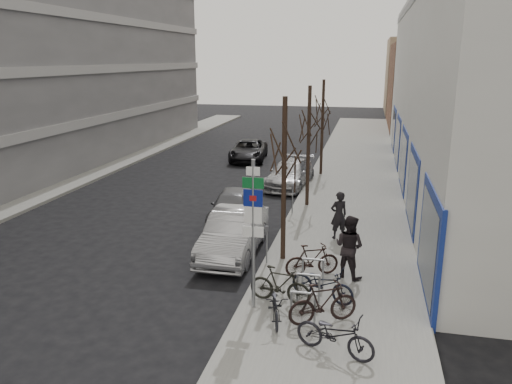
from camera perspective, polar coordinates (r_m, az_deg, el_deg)
The scene contains 25 objects.
ground at distance 14.55m, azimuth -9.76°, elevation -12.31°, with size 120.00×120.00×0.00m, color black.
sidewalk_east at distance 22.85m, azimuth 10.56°, elevation -1.90°, with size 5.00×70.00×0.15m, color slate.
sidewalk_west at distance 27.98m, azimuth -23.01°, elevation 0.26°, with size 3.00×70.00×0.15m, color slate.
brick_building_far at distance 52.54m, azimuth 21.73°, elevation 11.13°, with size 12.00×14.00×8.00m, color brown.
tan_building_far at distance 67.43m, azimuth 20.32°, elevation 12.32°, with size 13.00×12.00×9.00m, color #937A5B.
highway_sign_pole at distance 12.88m, azimuth -0.32°, elevation -3.87°, with size 0.55×0.10×4.20m.
bike_rack at distance 13.90m, azimuth 6.00°, elevation -10.49°, with size 0.66×2.26×0.83m.
tree_near at distance 15.80m, azimuth 3.28°, elevation 5.80°, with size 1.80×1.80×5.50m.
tree_mid at distance 22.17m, azimuth 6.10°, elevation 8.41°, with size 1.80×1.80×5.50m.
tree_far at distance 28.61m, azimuth 7.67°, elevation 9.84°, with size 1.80×1.80×5.50m.
meter_front at distance 16.22m, azimuth 1.24°, elevation -5.59°, with size 0.10×0.08×1.27m.
meter_mid at distance 21.38m, azimuth 4.19°, elevation -0.51°, with size 0.10×0.08×1.27m.
meter_back at distance 26.67m, azimuth 5.97°, elevation 2.58°, with size 0.10×0.08×1.27m.
bike_near_left at distance 12.94m, azimuth 2.29°, elevation -12.59°, with size 0.48×1.58×0.96m, color black.
bike_near_right at distance 12.90m, azimuth 7.66°, elevation -12.42°, with size 0.55×1.85×1.13m, color black.
bike_mid_curb at distance 14.04m, azimuth 7.61°, elevation -10.02°, with size 0.56×1.85×1.13m, color black.
bike_mid_inner at distance 13.81m, azimuth 2.77°, elevation -10.50°, with size 0.52×1.74×1.06m, color black.
bike_far_curb at distance 11.73m, azimuth 9.05°, elevation -15.40°, with size 0.57×1.88×1.15m, color black.
bike_far_inner at distance 15.49m, azimuth 6.42°, elevation -7.69°, with size 0.51×1.71×1.04m, color black.
parked_car_front at distance 17.36m, azimuth -2.56°, elevation -4.72°, with size 1.63×4.67×1.54m, color #A7A8AD.
parked_car_mid at distance 20.85m, azimuth -2.70°, elevation -1.56°, with size 1.61×4.01×1.36m, color #55555B.
parked_car_back at distance 26.62m, azimuth 3.90°, elevation 2.10°, with size 1.92×4.73×1.37m, color #A9AAAF.
lane_car at distance 33.52m, azimuth -0.85°, elevation 4.79°, with size 2.22×4.82×1.34m, color black.
pedestrian_near at distance 18.63m, azimuth 9.44°, elevation -2.62°, with size 0.65×0.43×1.79m, color black.
pedestrian_far at distance 15.42m, azimuth 10.60°, elevation -6.09°, with size 0.73×0.49×1.98m, color black.
Camera 1 is at (5.15, -11.88, 6.63)m, focal length 35.00 mm.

